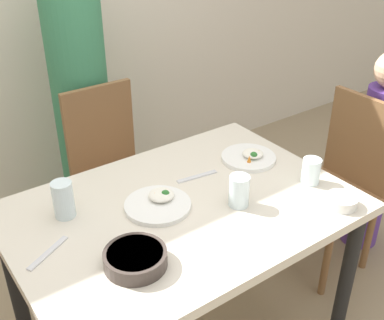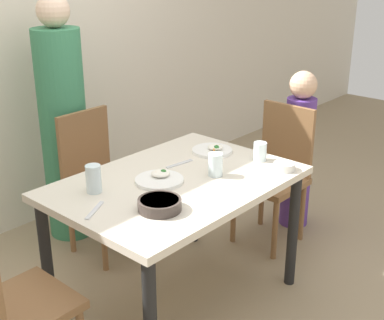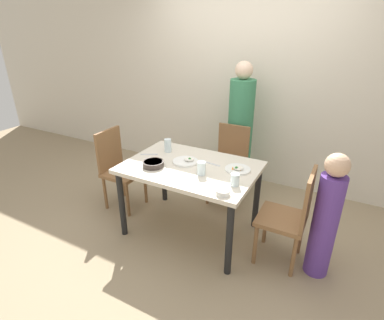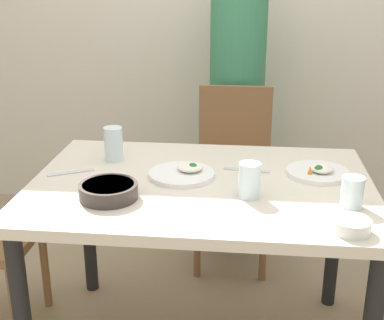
# 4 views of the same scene
# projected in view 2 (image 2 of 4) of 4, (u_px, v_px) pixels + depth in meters

# --- Properties ---
(ground_plane) EXTENTS (10.00, 10.00, 0.00)m
(ground_plane) POSITION_uv_depth(u_px,v_px,m) (177.00, 300.00, 3.04)
(ground_plane) COLOR #998466
(wall_back) EXTENTS (10.00, 0.06, 2.70)m
(wall_back) POSITION_uv_depth(u_px,v_px,m) (9.00, 34.00, 3.46)
(wall_back) COLOR beige
(wall_back) RESTS_ON ground_plane
(dining_table) EXTENTS (1.26, 0.88, 0.75)m
(dining_table) POSITION_uv_depth(u_px,v_px,m) (176.00, 195.00, 2.80)
(dining_table) COLOR beige
(dining_table) RESTS_ON ground_plane
(chair_adult_spot) EXTENTS (0.40, 0.40, 0.92)m
(chair_adult_spot) POSITION_uv_depth(u_px,v_px,m) (98.00, 179.00, 3.41)
(chair_adult_spot) COLOR brown
(chair_adult_spot) RESTS_ON ground_plane
(chair_child_spot) EXTENTS (0.40, 0.40, 0.92)m
(chair_child_spot) POSITION_uv_depth(u_px,v_px,m) (276.00, 170.00, 3.53)
(chair_child_spot) COLOR brown
(chair_child_spot) RESTS_ON ground_plane
(chair_empty_left) EXTENTS (0.40, 0.40, 0.92)m
(chair_empty_left) POSITION_uv_depth(u_px,v_px,m) (6.00, 302.00, 2.21)
(chair_empty_left) COLOR brown
(chair_empty_left) RESTS_ON ground_plane
(person_adult) EXTENTS (0.30, 0.30, 1.62)m
(person_adult) POSITION_uv_depth(u_px,v_px,m) (64.00, 129.00, 3.51)
(person_adult) COLOR #387F56
(person_adult) RESTS_ON ground_plane
(person_child) EXTENTS (0.20, 0.20, 1.12)m
(person_child) POSITION_uv_depth(u_px,v_px,m) (298.00, 152.00, 3.70)
(person_child) COLOR #5B3893
(person_child) RESTS_ON ground_plane
(bowl_curry) EXTENTS (0.20, 0.20, 0.05)m
(bowl_curry) POSITION_uv_depth(u_px,v_px,m) (160.00, 204.00, 2.43)
(bowl_curry) COLOR #3D332D
(bowl_curry) RESTS_ON dining_table
(plate_rice_adult) EXTENTS (0.25, 0.25, 0.05)m
(plate_rice_adult) POSITION_uv_depth(u_px,v_px,m) (160.00, 179.00, 2.74)
(plate_rice_adult) COLOR white
(plate_rice_adult) RESTS_ON dining_table
(plate_rice_child) EXTENTS (0.24, 0.24, 0.05)m
(plate_rice_child) POSITION_uv_depth(u_px,v_px,m) (213.00, 150.00, 3.13)
(plate_rice_child) COLOR white
(plate_rice_child) RESTS_ON dining_table
(bowl_rice_small) EXTENTS (0.12, 0.12, 0.04)m
(bowl_rice_small) POSITION_uv_depth(u_px,v_px,m) (284.00, 166.00, 2.87)
(bowl_rice_small) COLOR white
(bowl_rice_small) RESTS_ON dining_table
(glass_water_tall) EXTENTS (0.08, 0.08, 0.14)m
(glass_water_tall) POSITION_uv_depth(u_px,v_px,m) (94.00, 179.00, 2.59)
(glass_water_tall) COLOR silver
(glass_water_tall) RESTS_ON dining_table
(glass_water_short) EXTENTS (0.08, 0.08, 0.12)m
(glass_water_short) POSITION_uv_depth(u_px,v_px,m) (215.00, 165.00, 2.79)
(glass_water_short) COLOR silver
(glass_water_short) RESTS_ON dining_table
(glass_water_center) EXTENTS (0.07, 0.07, 0.11)m
(glass_water_center) POSITION_uv_depth(u_px,v_px,m) (260.00, 152.00, 3.00)
(glass_water_center) COLOR silver
(glass_water_center) RESTS_ON dining_table
(fork_steel) EXTENTS (0.18, 0.04, 0.01)m
(fork_steel) POSITION_uv_depth(u_px,v_px,m) (179.00, 164.00, 2.96)
(fork_steel) COLOR silver
(fork_steel) RESTS_ON dining_table
(spoon_steel) EXTENTS (0.17, 0.10, 0.01)m
(spoon_steel) POSITION_uv_depth(u_px,v_px,m) (95.00, 210.00, 2.43)
(spoon_steel) COLOR silver
(spoon_steel) RESTS_ON dining_table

